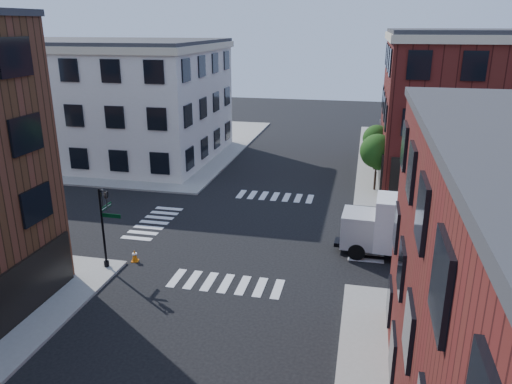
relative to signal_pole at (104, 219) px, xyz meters
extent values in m
plane|color=black|center=(6.72, 6.68, -2.86)|extent=(120.00, 120.00, 0.00)
cube|color=gray|center=(-14.28, 27.68, -2.78)|extent=(30.00, 30.00, 0.15)
cube|color=silver|center=(-12.28, 22.68, 2.64)|extent=(22.00, 16.00, 11.00)
cylinder|color=black|center=(14.22, 16.68, -1.97)|extent=(0.18, 0.18, 1.47)
cylinder|color=black|center=(14.22, 16.68, -1.24)|extent=(0.12, 0.12, 1.47)
sphere|color=#17350E|center=(14.22, 16.68, 0.44)|extent=(2.69, 2.69, 2.69)
sphere|color=#17350E|center=(14.47, 16.58, -0.10)|extent=(1.85, 1.85, 1.85)
cylinder|color=black|center=(14.22, 22.68, -2.04)|extent=(0.18, 0.18, 1.33)
cylinder|color=black|center=(14.22, 22.68, -1.38)|extent=(0.12, 0.12, 1.33)
sphere|color=#17350E|center=(14.22, 22.68, 0.14)|extent=(2.43, 2.43, 2.43)
sphere|color=#17350E|center=(14.47, 22.58, -0.35)|extent=(1.67, 1.67, 1.67)
cylinder|color=black|center=(-0.08, -0.12, -0.56)|extent=(0.12, 0.12, 4.60)
cylinder|color=black|center=(-0.08, -0.12, -2.56)|extent=(0.28, 0.28, 0.30)
cube|color=#053819|center=(0.47, -0.12, 0.29)|extent=(1.10, 0.03, 0.22)
cube|color=#053819|center=(-0.08, 0.43, 0.54)|extent=(0.03, 1.10, 0.22)
imported|color=black|center=(0.27, -0.02, 1.04)|extent=(0.22, 0.18, 1.10)
imported|color=black|center=(-0.18, 0.23, 1.04)|extent=(0.18, 0.22, 1.10)
cube|color=silver|center=(16.89, 4.82, -0.83)|extent=(5.70, 2.68, 2.99)
cube|color=maroon|center=(16.83, 3.60, -0.83)|extent=(2.12, 0.14, 0.67)
cube|color=maroon|center=(16.95, 6.04, -0.83)|extent=(2.12, 0.14, 0.67)
cube|color=#B5B5B8|center=(13.23, 5.00, -1.36)|extent=(2.04, 2.40, 1.93)
cube|color=black|center=(12.32, 5.04, -1.03)|extent=(0.18, 1.83, 0.87)
cube|color=black|center=(15.73, 4.88, -2.38)|extent=(7.75, 1.33, 0.24)
cylinder|color=black|center=(13.18, 3.99, -2.38)|extent=(0.98, 0.38, 0.96)
cylinder|color=black|center=(13.28, 6.01, -2.38)|extent=(0.98, 0.38, 0.96)
cylinder|color=black|center=(16.65, 3.82, -2.38)|extent=(0.98, 0.38, 0.96)
cylinder|color=black|center=(16.75, 5.84, -2.38)|extent=(0.98, 0.38, 0.96)
cylinder|color=black|center=(18.96, 3.71, -2.38)|extent=(0.98, 0.38, 0.96)
cylinder|color=black|center=(19.06, 5.73, -2.38)|extent=(0.98, 0.38, 0.96)
cube|color=orange|center=(1.02, 1.04, -2.84)|extent=(0.47, 0.47, 0.04)
cone|color=orange|center=(1.02, 1.04, -2.50)|extent=(0.44, 0.44, 0.71)
cylinder|color=white|center=(1.02, 1.04, -2.40)|extent=(0.27, 0.27, 0.08)
camera|label=1|loc=(13.16, -22.25, 9.81)|focal=35.00mm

